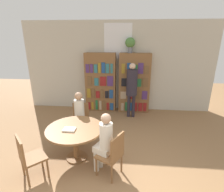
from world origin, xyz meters
The scene contains 12 objects.
wall_back centered at (0.00, 3.89, 1.51)m, with size 6.40×0.07×3.00m.
bookshelf_left centered at (-0.57, 3.69, 0.99)m, with size 1.03×0.34×1.99m.
bookshelf_right centered at (0.57, 3.69, 0.99)m, with size 1.03×0.34×1.99m.
flower_vase centered at (0.40, 3.70, 2.29)m, with size 0.32×0.32×0.48m.
reading_table centered at (-0.70, 1.00, 0.60)m, with size 1.16×1.16×0.72m.
chair_near_camera centered at (-1.36, 0.36, 0.49)m, with size 0.57×0.57×0.88m.
chair_left_side centered at (-0.83, 1.91, 0.49)m, with size 0.45×0.45×0.88m.
chair_far_side centered at (0.11, 0.57, 0.49)m, with size 0.54×0.54×0.88m.
seated_reader_left centered at (-0.80, 1.72, 0.69)m, with size 0.28×0.38×1.23m.
seated_reader_right centered at (-0.05, 0.65, 0.69)m, with size 0.39×0.36×1.23m.
librarian_standing centered at (0.48, 3.19, 1.08)m, with size 0.34×0.61×1.74m.
open_book_on_table centered at (-0.78, 0.90, 0.74)m, with size 0.24×0.18×0.03m.
Camera 1 is at (0.34, -2.07, 2.47)m, focal length 28.00 mm.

